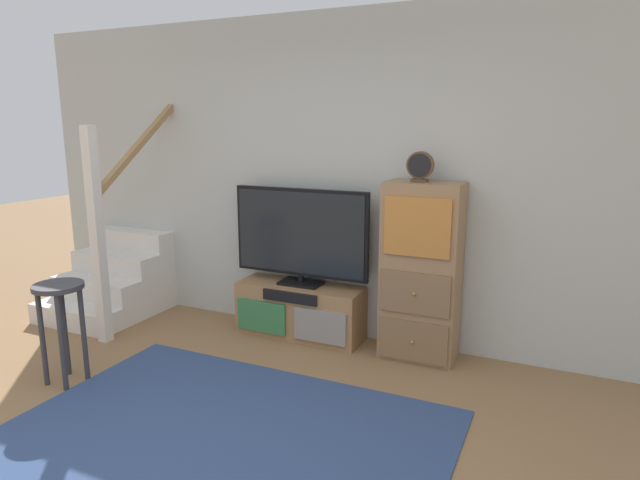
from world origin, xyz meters
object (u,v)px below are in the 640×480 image
media_console (300,311)px  television (300,234)px  desk_clock (420,167)px  bar_stool_near (60,310)px  side_cabinet (421,272)px

media_console → television: size_ratio=0.91×
desk_clock → bar_stool_near: (-2.13, -1.47, -0.96)m
side_cabinet → bar_stool_near: side_cabinet is taller
desk_clock → bar_stool_near: desk_clock is taller
media_console → bar_stool_near: size_ratio=1.51×
media_console → television: bearing=90.0°
desk_clock → television: bearing=178.4°
television → side_cabinet: side_cabinet is taller
television → bar_stool_near: television is taller
television → bar_stool_near: size_ratio=1.67×
media_console → side_cabinet: side_cabinet is taller
side_cabinet → bar_stool_near: 2.63m
media_console → desk_clock: 1.62m
media_console → television: television is taller
side_cabinet → desk_clock: 0.81m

